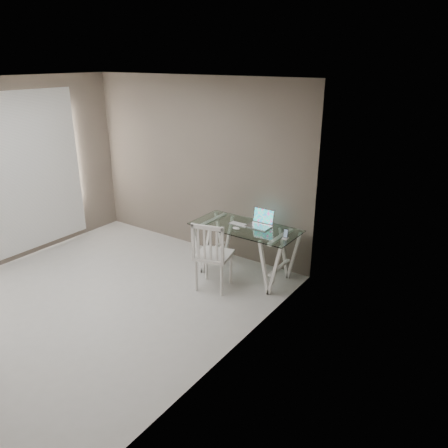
# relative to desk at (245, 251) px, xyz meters

# --- Properties ---
(room) EXTENTS (4.50, 4.52, 2.71)m
(room) POSITION_rel_desk_xyz_m (-1.26, -1.75, 1.33)
(room) COLOR #ACAAA5
(room) RESTS_ON ground
(desk) EXTENTS (1.50, 0.70, 0.75)m
(desk) POSITION_rel_desk_xyz_m (0.00, 0.00, 0.00)
(desk) COLOR silver
(desk) RESTS_ON ground
(chair) EXTENTS (0.54, 0.54, 0.98)m
(chair) POSITION_rel_desk_xyz_m (-0.14, -0.61, 0.16)
(chair) COLOR silver
(chair) RESTS_ON ground
(laptop) EXTENTS (0.33, 0.27, 0.23)m
(laptop) POSITION_rel_desk_xyz_m (0.15, 0.16, 0.42)
(laptop) COLOR #B5B5BA
(laptop) RESTS_ON desk
(keyboard) EXTENTS (0.29, 0.12, 0.01)m
(keyboard) POSITION_rel_desk_xyz_m (-0.12, 0.02, 0.37)
(keyboard) COLOR silver
(keyboard) RESTS_ON desk
(mouse) EXTENTS (0.11, 0.06, 0.03)m
(mouse) POSITION_rel_desk_xyz_m (-0.05, -0.15, 0.38)
(mouse) COLOR silver
(mouse) RESTS_ON desk
(phone_dock) EXTENTS (0.07, 0.07, 0.13)m
(phone_dock) POSITION_rel_desk_xyz_m (0.65, -0.07, 0.40)
(phone_dock) COLOR white
(phone_dock) RESTS_ON desk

